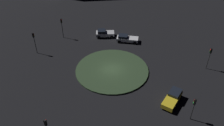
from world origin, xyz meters
TOP-DOWN VIEW (x-y plane):
  - ground_plane at (0.00, 0.00)m, footprint 118.43×118.43m
  - roundabout_island at (0.00, 0.00)m, footprint 12.94×12.94m
  - car_white at (-4.01, -9.78)m, footprint 4.85×2.97m
  - car_silver at (0.54, -12.40)m, footprint 4.05×2.24m
  - car_yellow at (-8.25, 8.58)m, footprint 4.07×4.46m
  - traffic_light_southeast at (9.58, -12.78)m, footprint 0.37×0.39m
  - traffic_light_southeast_near at (14.27, -6.96)m, footprint 0.39×0.37m
  - traffic_light_west at (-16.88, 1.02)m, footprint 0.36×0.31m
  - traffic_light_northwest at (-9.75, 11.99)m, footprint 0.38×0.39m

SIDE VIEW (x-z plane):
  - ground_plane at x=0.00m, z-range 0.00..0.00m
  - roundabout_island at x=0.00m, z-range 0.00..0.26m
  - car_white at x=-4.01m, z-range 0.02..1.50m
  - car_yellow at x=-8.25m, z-range 0.04..1.52m
  - car_silver at x=0.54m, z-range 0.01..1.63m
  - traffic_light_northwest at x=-9.75m, z-range 0.81..4.58m
  - traffic_light_west at x=-16.88m, z-range 0.89..5.11m
  - traffic_light_southeast_near at x=14.27m, z-range 0.93..5.38m
  - traffic_light_southeast at x=9.58m, z-range 0.93..5.40m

